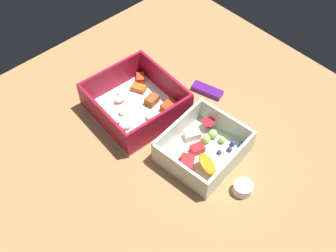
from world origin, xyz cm
name	(u,v)px	position (x,y,z in cm)	size (l,w,h in cm)	color
table_surface	(174,136)	(0.00, 0.00, 1.00)	(80.00, 80.00, 2.00)	#9E7547
pasta_container	(136,105)	(-9.68, -1.85, 4.14)	(18.56, 17.78, 6.86)	white
fruit_bowl	(203,149)	(7.72, 0.49, 3.85)	(15.26, 16.93, 5.46)	silver
candy_bar	(207,90)	(-3.42, 13.50, 2.60)	(7.00, 2.40, 1.20)	#51197A
paper_cup_liner	(244,187)	(18.61, 0.31, 3.06)	(3.60, 3.60, 2.13)	white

